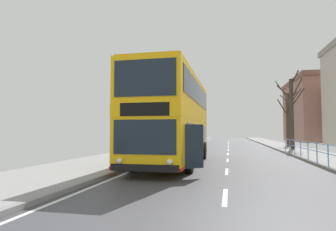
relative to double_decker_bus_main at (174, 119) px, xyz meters
name	(u,v)px	position (x,y,z in m)	size (l,w,h in m)	color
ground	(181,226)	(1.93, -9.42, -2.28)	(15.80, 140.00, 0.20)	#404045
double_decker_bus_main	(174,119)	(0.00, 0.00, 0.00)	(3.22, 10.36, 4.43)	#F4B20F
pedestrian_railing_far_kerb	(328,151)	(7.10, -0.25, -1.52)	(0.05, 20.38, 0.98)	#598CC6
bare_tree_far_00	(288,117)	(8.86, 18.19, 0.85)	(2.23, 2.41, 6.92)	#423328
bare_tree_far_01	(292,110)	(8.20, 12.61, 1.23)	(2.25, 3.35, 6.90)	#423328
background_building_02	(319,110)	(17.64, 38.49, 2.99)	(8.98, 16.98, 10.57)	#936656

